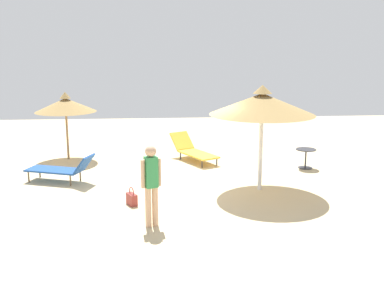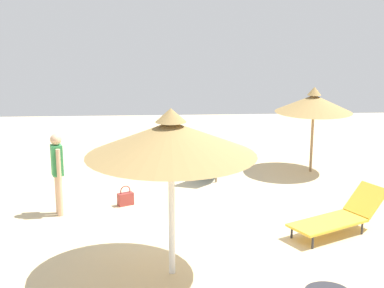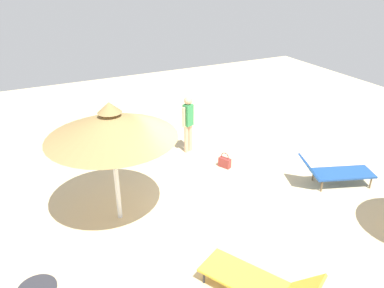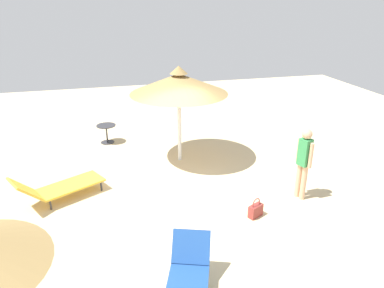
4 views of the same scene
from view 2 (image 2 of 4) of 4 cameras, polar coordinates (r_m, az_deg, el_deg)
name	(u,v)px [view 2 (image 2 of 4)]	position (r m, az deg, el deg)	size (l,w,h in m)	color
ground	(200,230)	(11.62, 0.76, -8.59)	(24.00, 24.00, 0.10)	beige
parasol_umbrella_near_right	(314,103)	(15.28, 12.08, 3.99)	(2.02, 2.02, 2.29)	olive
parasol_umbrella_near_left	(171,139)	(9.02, -2.11, 0.53)	(2.75, 2.75, 2.80)	white
lounge_chair_back	(210,162)	(14.79, 1.80, -1.81)	(2.04, 1.27, 0.83)	#1E478C
lounge_chair_far_right	(340,216)	(11.60, 14.56, -6.94)	(1.59, 2.16, 0.83)	gold
person_standing_front	(57,169)	(12.31, -13.30, -2.44)	(0.42, 0.29, 1.77)	tan
handbag	(126,198)	(12.88, -6.66, -5.42)	(0.30, 0.38, 0.46)	maroon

